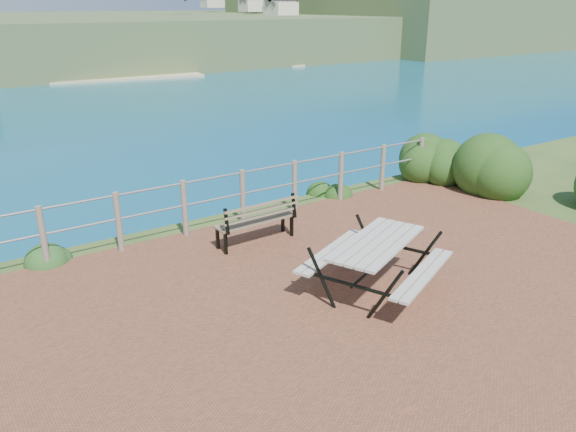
# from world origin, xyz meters

# --- Properties ---
(ground) EXTENTS (10.00, 7.00, 0.12)m
(ground) POSITION_xyz_m (0.00, 0.00, 0.00)
(ground) COLOR brown
(ground) RESTS_ON ground
(safety_railing) EXTENTS (9.40, 0.10, 1.00)m
(safety_railing) POSITION_xyz_m (0.00, 3.35, 0.57)
(safety_railing) COLOR #6B5B4C
(safety_railing) RESTS_ON ground
(distant_bay) EXTENTS (290.00, 232.36, 24.00)m
(distant_bay) POSITION_xyz_m (173.07, 202.61, -1.52)
(distant_bay) COLOR #3F6030
(distant_bay) RESTS_ON ground
(picnic_table) EXTENTS (1.91, 1.42, 0.74)m
(picnic_table) POSITION_xyz_m (0.22, 0.01, 0.48)
(picnic_table) COLOR #A49F93
(picnic_table) RESTS_ON ground
(park_bench) EXTENTS (1.43, 0.39, 0.80)m
(park_bench) POSITION_xyz_m (-0.30, 2.41, 0.53)
(park_bench) COLOR brown
(park_bench) RESTS_ON ground
(shrub_right_front) EXTENTS (1.54, 1.54, 2.19)m
(shrub_right_front) POSITION_xyz_m (5.13, 2.02, 0.00)
(shrub_right_front) COLOR #153B12
(shrub_right_front) RESTS_ON ground
(shrub_right_edge) EXTENTS (1.19, 1.19, 1.69)m
(shrub_right_edge) POSITION_xyz_m (5.13, 3.22, 0.00)
(shrub_right_edge) COLOR #153B12
(shrub_right_edge) RESTS_ON ground
(shrub_lip_west) EXTENTS (0.76, 0.76, 0.49)m
(shrub_lip_west) POSITION_xyz_m (-3.33, 3.63, 0.00)
(shrub_lip_west) COLOR #23471A
(shrub_lip_west) RESTS_ON ground
(shrub_lip_east) EXTENTS (0.71, 0.71, 0.43)m
(shrub_lip_east) POSITION_xyz_m (2.40, 3.74, 0.00)
(shrub_lip_east) COLOR #153B12
(shrub_lip_east) RESTS_ON ground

